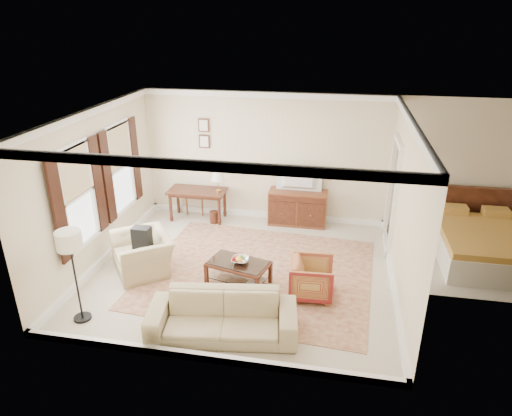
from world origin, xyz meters
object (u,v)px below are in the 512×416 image
(tv, at_px, (299,171))
(club_armchair, at_px, (142,248))
(sofa, at_px, (222,310))
(sideboard, at_px, (297,208))
(striped_armchair, at_px, (312,277))
(writing_desk, at_px, (197,195))
(coffee_table, at_px, (238,267))

(tv, relative_size, club_armchair, 0.88)
(tv, distance_m, sofa, 4.21)
(sideboard, distance_m, striped_armchair, 2.87)
(writing_desk, bearing_deg, club_armchair, -96.82)
(club_armchair, distance_m, sofa, 2.42)
(writing_desk, relative_size, coffee_table, 1.12)
(sideboard, height_order, club_armchair, club_armchair)
(writing_desk, distance_m, club_armchair, 2.45)
(sideboard, xyz_separation_m, striped_armchair, (0.53, -2.82, -0.03))
(writing_desk, relative_size, tv, 1.35)
(sideboard, distance_m, coffee_table, 2.80)
(tv, distance_m, coffee_table, 2.94)
(writing_desk, bearing_deg, sofa, -67.85)
(sideboard, distance_m, sofa, 4.14)
(writing_desk, height_order, club_armchair, club_armchair)
(coffee_table, distance_m, sofa, 1.39)
(writing_desk, distance_m, sideboard, 2.30)
(writing_desk, xyz_separation_m, sideboard, (2.29, 0.15, -0.21))
(sideboard, distance_m, club_armchair, 3.65)
(sideboard, height_order, striped_armchair, sideboard)
(sideboard, distance_m, tv, 0.88)
(striped_armchair, relative_size, club_armchair, 0.67)
(coffee_table, bearing_deg, striped_armchair, -5.43)
(sideboard, relative_size, tv, 1.33)
(writing_desk, distance_m, striped_armchair, 3.89)
(coffee_table, distance_m, striped_armchair, 1.29)
(tv, height_order, sofa, tv)
(writing_desk, height_order, striped_armchair, striped_armchair)
(sofa, bearing_deg, coffee_table, 84.75)
(club_armchair, bearing_deg, striped_armchair, 48.71)
(coffee_table, xyz_separation_m, striped_armchair, (1.29, -0.12, 0.03))
(striped_armchair, distance_m, club_armchair, 3.12)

